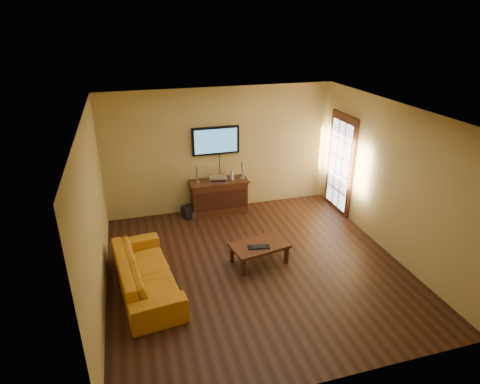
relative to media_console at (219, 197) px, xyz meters
name	(u,v)px	position (x,y,z in m)	size (l,w,h in m)	color
ground_plane	(256,267)	(0.12, -2.25, -0.38)	(5.00, 5.00, 0.00)	black
room_walls	(246,164)	(0.12, -1.63, 1.31)	(5.00, 5.00, 5.00)	tan
french_door	(340,165)	(2.58, -0.55, 0.67)	(0.07, 1.02, 2.22)	#36190C
media_console	(219,197)	(0.00, 0.00, 0.00)	(1.27, 0.48, 0.75)	#36190C
television	(216,141)	(0.00, 0.20, 1.21)	(1.02, 0.08, 0.60)	black
coffee_table	(259,247)	(0.22, -2.12, -0.06)	(1.06, 0.75, 0.37)	#36190C
sofa	(145,267)	(-1.74, -2.33, 0.02)	(2.07, 0.60, 0.81)	#C37B15
speaker_left	(197,175)	(-0.45, 0.03, 0.54)	(0.10, 0.10, 0.35)	silver
speaker_right	(242,171)	(0.54, 0.02, 0.54)	(0.10, 0.10, 0.37)	silver
av_receiver	(218,179)	(0.00, 0.01, 0.42)	(0.37, 0.27, 0.09)	silver
game_console	(232,175)	(0.30, 0.02, 0.48)	(0.04, 0.15, 0.21)	white
subwoofer	(189,212)	(-0.69, -0.06, -0.25)	(0.25, 0.25, 0.25)	black
bottle	(194,217)	(-0.62, -0.28, -0.27)	(0.08, 0.08, 0.23)	white
keyboard	(259,247)	(0.18, -2.21, 0.00)	(0.40, 0.21, 0.02)	black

